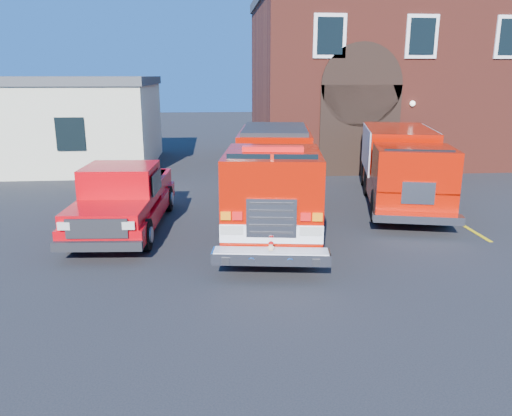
{
  "coord_description": "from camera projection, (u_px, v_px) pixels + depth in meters",
  "views": [
    {
      "loc": [
        -1.01,
        -12.79,
        4.4
      ],
      "look_at": [
        0.0,
        -1.2,
        1.3
      ],
      "focal_mm": 35.0,
      "sensor_mm": 36.0,
      "label": 1
    }
  ],
  "objects": [
    {
      "name": "pickup_truck",
      "position": [
        125.0,
        198.0,
        14.55
      ],
      "size": [
        2.49,
        6.07,
        1.95
      ],
      "color": "black",
      "rests_on": "ground"
    },
    {
      "name": "secondary_truck",
      "position": [
        401.0,
        164.0,
        17.58
      ],
      "size": [
        4.09,
        8.08,
        2.51
      ],
      "color": "black",
      "rests_on": "ground"
    },
    {
      "name": "parking_stripe_far",
      "position": [
        394.0,
        184.0,
        20.81
      ],
      "size": [
        0.12,
        3.0,
        0.01
      ],
      "primitive_type": "cube",
      "color": "#E0B80B",
      "rests_on": "ground"
    },
    {
      "name": "fire_station",
      "position": [
        399.0,
        78.0,
        26.64
      ],
      "size": [
        15.2,
        10.2,
        8.45
      ],
      "color": "maroon",
      "rests_on": "ground"
    },
    {
      "name": "parking_stripe_mid",
      "position": [
        423.0,
        202.0,
        17.92
      ],
      "size": [
        0.12,
        3.0,
        0.01
      ],
      "primitive_type": "cube",
      "color": "#E0B80B",
      "rests_on": "ground"
    },
    {
      "name": "side_building",
      "position": [
        51.0,
        121.0,
        24.72
      ],
      "size": [
        10.2,
        8.2,
        4.35
      ],
      "color": "beige",
      "rests_on": "ground"
    },
    {
      "name": "parking_stripe_near",
      "position": [
        464.0,
        226.0,
        15.03
      ],
      "size": [
        0.12,
        3.0,
        0.01
      ],
      "primitive_type": "cube",
      "color": "#E0B80B",
      "rests_on": "ground"
    },
    {
      "name": "ground",
      "position": [
        252.0,
        243.0,
        13.53
      ],
      "size": [
        100.0,
        100.0,
        0.0
      ],
      "primitive_type": "plane",
      "color": "black",
      "rests_on": "ground"
    },
    {
      "name": "fire_engine",
      "position": [
        274.0,
        177.0,
        15.05
      ],
      "size": [
        3.63,
        9.14,
        2.74
      ],
      "color": "black",
      "rests_on": "ground"
    }
  ]
}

